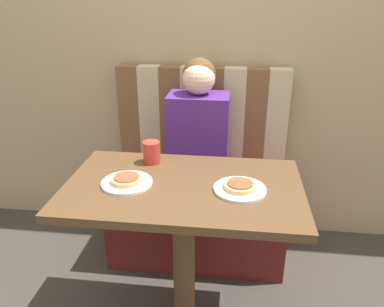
{
  "coord_description": "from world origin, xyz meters",
  "views": [
    {
      "loc": [
        0.2,
        -1.36,
        1.51
      ],
      "look_at": [
        0.0,
        0.3,
        0.79
      ],
      "focal_mm": 35.0,
      "sensor_mm": 36.0,
      "label": 1
    }
  ],
  "objects": [
    {
      "name": "wall_back",
      "position": [
        0.0,
        0.92,
        1.3
      ],
      "size": [
        7.0,
        0.05,
        2.6
      ],
      "color": "tan",
      "rests_on": "ground_plane"
    },
    {
      "name": "booth_seat",
      "position": [
        0.0,
        0.6,
        0.25
      ],
      "size": [
        1.02,
        0.53,
        0.49
      ],
      "color": "#5B1919",
      "rests_on": "ground_plane"
    },
    {
      "name": "booth_backrest",
      "position": [
        -0.0,
        0.81,
        0.8
      ],
      "size": [
        1.02,
        0.09,
        0.62
      ],
      "color": "brown",
      "rests_on": "booth_seat"
    },
    {
      "name": "dining_table",
      "position": [
        0.0,
        0.0,
        0.66
      ],
      "size": [
        0.98,
        0.6,
        0.78
      ],
      "color": "brown",
      "rests_on": "ground_plane"
    },
    {
      "name": "person",
      "position": [
        0.0,
        0.6,
        0.83
      ],
      "size": [
        0.33,
        0.22,
        0.71
      ],
      "color": "#4C237A",
      "rests_on": "booth_seat"
    },
    {
      "name": "plate_left",
      "position": [
        -0.23,
        -0.03,
        0.78
      ],
      "size": [
        0.21,
        0.21,
        0.01
      ],
      "color": "white",
      "rests_on": "dining_table"
    },
    {
      "name": "plate_right",
      "position": [
        0.23,
        -0.03,
        0.78
      ],
      "size": [
        0.21,
        0.21,
        0.01
      ],
      "color": "white",
      "rests_on": "dining_table"
    },
    {
      "name": "pizza_left",
      "position": [
        -0.23,
        -0.03,
        0.8
      ],
      "size": [
        0.13,
        0.13,
        0.02
      ],
      "color": "tan",
      "rests_on": "plate_left"
    },
    {
      "name": "pizza_right",
      "position": [
        0.23,
        -0.03,
        0.8
      ],
      "size": [
        0.13,
        0.13,
        0.02
      ],
      "color": "tan",
      "rests_on": "plate_right"
    },
    {
      "name": "drinking_cup",
      "position": [
        -0.18,
        0.2,
        0.83
      ],
      "size": [
        0.08,
        0.08,
        0.1
      ],
      "color": "#B23328",
      "rests_on": "dining_table"
    }
  ]
}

